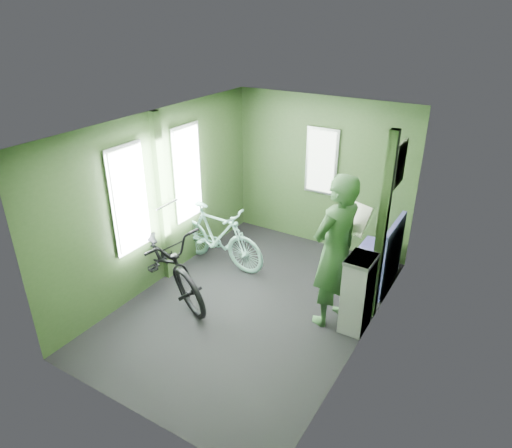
{
  "coord_description": "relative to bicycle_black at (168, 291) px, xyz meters",
  "views": [
    {
      "loc": [
        2.5,
        -4.05,
        3.44
      ],
      "look_at": [
        0.0,
        0.1,
        1.1
      ],
      "focal_mm": 32.0,
      "sensor_mm": 36.0,
      "label": 1
    }
  ],
  "objects": [
    {
      "name": "bicycle_mint",
      "position": [
        0.17,
        0.93,
        0.0
      ],
      "size": [
        1.58,
        0.59,
        0.97
      ],
      "primitive_type": "imported",
      "rotation": [
        0.0,
        -0.08,
        1.52
      ],
      "color": "#76B9A9",
      "rests_on": "ground"
    },
    {
      "name": "room",
      "position": [
        1.08,
        0.36,
        1.44
      ],
      "size": [
        4.0,
        4.02,
        2.31
      ],
      "color": "black",
      "rests_on": "ground"
    },
    {
      "name": "waste_box",
      "position": [
        2.38,
        0.57,
        0.47
      ],
      "size": [
        0.28,
        0.39,
        0.94
      ],
      "primitive_type": "cube",
      "color": "slate",
      "rests_on": "ground"
    },
    {
      "name": "bicycle_black",
      "position": [
        0.0,
        0.0,
        0.0
      ],
      "size": [
        2.18,
        1.63,
        1.16
      ],
      "primitive_type": "imported",
      "rotation": [
        0.0,
        -0.19,
        1.15
      ],
      "color": "black",
      "rests_on": "ground"
    },
    {
      "name": "passenger",
      "position": [
        2.07,
        0.57,
        0.93
      ],
      "size": [
        0.66,
        0.82,
        1.86
      ],
      "rotation": [
        0.0,
        0.0,
        -1.94
      ],
      "color": "#2B4D2A",
      "rests_on": "ground"
    },
    {
      "name": "bench_seat",
      "position": [
        2.27,
        1.64,
        0.28
      ],
      "size": [
        0.5,
        0.89,
        0.94
      ],
      "rotation": [
        0.0,
        0.0,
        0.0
      ],
      "color": "navy",
      "rests_on": "ground"
    }
  ]
}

